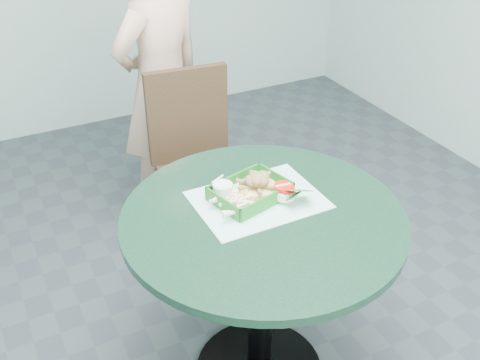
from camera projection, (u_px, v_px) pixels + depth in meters
name	position (u px, v px, depth m)	size (l,w,h in m)	color
cafe_table	(262.00, 259.00, 1.93)	(0.93, 0.93, 0.75)	black
dining_chair	(197.00, 156.00, 2.63)	(0.38, 0.38, 0.93)	black
diner_person	(162.00, 87.00, 2.76)	(0.55, 0.36, 1.50)	tan
placemat	(258.00, 205.00, 1.90)	(0.42, 0.32, 0.00)	#ABECDC
food_basket	(250.00, 199.00, 1.90)	(0.25, 0.18, 0.05)	#19701B
crab_sandwich	(259.00, 188.00, 1.90)	(0.13, 0.13, 0.08)	#DEB25F
fries_pile	(230.00, 205.00, 1.84)	(0.11, 0.12, 0.04)	#FFE6B4
sauce_ramekin	(223.00, 189.00, 1.89)	(0.07, 0.07, 0.04)	white
garnish_cup	(286.00, 201.00, 1.85)	(0.11, 0.11, 0.04)	white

